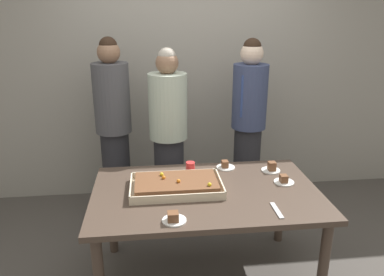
# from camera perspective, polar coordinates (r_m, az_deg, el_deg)

# --- Properties ---
(interior_back_panel) EXTENTS (8.00, 0.12, 3.00)m
(interior_back_panel) POSITION_cam_1_polar(r_m,az_deg,el_deg) (4.04, -1.16, 12.17)
(interior_back_panel) COLOR #9E998E
(interior_back_panel) RESTS_ON ground_plane
(party_table) EXTENTS (1.62, 1.00, 0.74)m
(party_table) POSITION_cam_1_polar(r_m,az_deg,el_deg) (2.75, 2.12, -9.56)
(party_table) COLOR #47382D
(party_table) RESTS_ON ground_plane
(sheet_cake) EXTENTS (0.65, 0.41, 0.10)m
(sheet_cake) POSITION_cam_1_polar(r_m,az_deg,el_deg) (2.71, -2.41, -7.12)
(sheet_cake) COLOR beige
(sheet_cake) RESTS_ON party_table
(plated_slice_near_left) EXTENTS (0.15, 0.15, 0.07)m
(plated_slice_near_left) POSITION_cam_1_polar(r_m,az_deg,el_deg) (2.34, -2.80, -12.08)
(plated_slice_near_left) COLOR white
(plated_slice_near_left) RESTS_ON party_table
(plated_slice_near_right) EXTENTS (0.15, 0.15, 0.08)m
(plated_slice_near_right) POSITION_cam_1_polar(r_m,az_deg,el_deg) (3.08, 11.93, -4.50)
(plated_slice_near_right) COLOR white
(plated_slice_near_right) RESTS_ON party_table
(plated_slice_far_left) EXTENTS (0.15, 0.15, 0.07)m
(plated_slice_far_left) POSITION_cam_1_polar(r_m,az_deg,el_deg) (2.90, 13.75, -6.29)
(plated_slice_far_left) COLOR white
(plated_slice_far_left) RESTS_ON party_table
(plated_slice_far_right) EXTENTS (0.15, 0.15, 0.06)m
(plated_slice_far_right) POSITION_cam_1_polar(r_m,az_deg,el_deg) (3.08, 5.08, -4.24)
(plated_slice_far_right) COLOR white
(plated_slice_far_right) RESTS_ON party_table
(drink_cup_nearest) EXTENTS (0.07, 0.07, 0.10)m
(drink_cup_nearest) POSITION_cam_1_polar(r_m,az_deg,el_deg) (2.95, -0.24, -4.61)
(drink_cup_nearest) COLOR red
(drink_cup_nearest) RESTS_ON party_table
(cake_server_utensil) EXTENTS (0.03, 0.20, 0.01)m
(cake_server_utensil) POSITION_cam_1_polar(r_m,az_deg,el_deg) (2.52, 12.73, -10.65)
(cake_server_utensil) COLOR silver
(cake_server_utensil) RESTS_ON party_table
(person_serving_front) EXTENTS (0.35, 0.35, 1.67)m
(person_serving_front) POSITION_cam_1_polar(r_m,az_deg,el_deg) (3.49, -3.57, 0.31)
(person_serving_front) COLOR #28282D
(person_serving_front) RESTS_ON ground_plane
(person_green_shirt_behind) EXTENTS (0.33, 0.33, 1.73)m
(person_green_shirt_behind) POSITION_cam_1_polar(r_m,az_deg,el_deg) (3.69, 8.53, 1.93)
(person_green_shirt_behind) COLOR #28282D
(person_green_shirt_behind) RESTS_ON ground_plane
(person_striped_tie_right) EXTENTS (0.34, 0.34, 1.75)m
(person_striped_tie_right) POSITION_cam_1_polar(r_m,az_deg,el_deg) (3.64, -11.77, 1.59)
(person_striped_tie_right) COLOR #28282D
(person_striped_tie_right) RESTS_ON ground_plane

